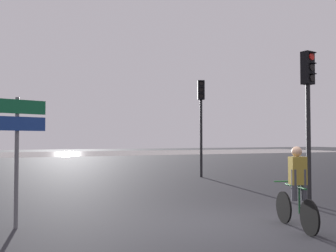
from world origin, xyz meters
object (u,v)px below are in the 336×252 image
Objects in this scene: traffic_light_near_right at (308,97)px; direction_sign_post at (17,137)px; traffic_light_far_right at (201,110)px; cyclist at (297,187)px.

traffic_light_near_right is 1.60× the size of direction_sign_post.
traffic_light_far_right is 2.70× the size of cyclist.
traffic_light_near_right is 2.49× the size of cyclist.
direction_sign_post is (-8.00, -7.52, -1.34)m from traffic_light_far_right.
traffic_light_near_right is at bearing 56.93° from cyclist.
direction_sign_post is at bearing 64.15° from traffic_light_far_right.
traffic_light_near_right is at bearing 161.52° from direction_sign_post.
traffic_light_near_right is 3.76m from cyclist.
traffic_light_far_right is 1.09× the size of traffic_light_near_right.
cyclist is at bearing 30.29° from traffic_light_near_right.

